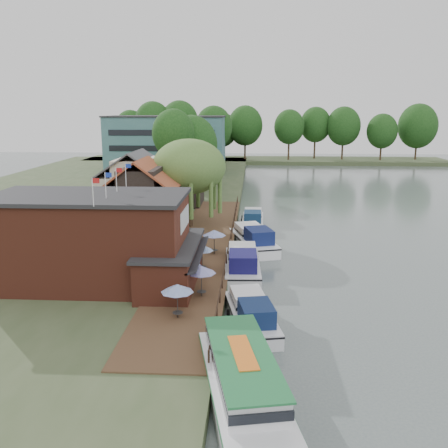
{
  "coord_description": "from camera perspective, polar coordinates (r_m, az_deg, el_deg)",
  "views": [
    {
      "loc": [
        -3.0,
        -38.76,
        14.84
      ],
      "look_at": [
        -6.0,
        12.0,
        3.0
      ],
      "focal_mm": 40.0,
      "sensor_mm": 36.0,
      "label": 1
    }
  ],
  "objects": [
    {
      "name": "umbrella_3",
      "position": [
        43.0,
        -2.51,
        -3.88
      ],
      "size": [
        1.98,
        1.98,
        2.38
      ],
      "primitive_type": null,
      "color": "navy",
      "rests_on": "quay_deck"
    },
    {
      "name": "umbrella_1",
      "position": [
        37.35,
        -2.6,
        -6.55
      ],
      "size": [
        2.22,
        2.22,
        2.38
      ],
      "primitive_type": null,
      "color": "navy",
      "rests_on": "quay_deck"
    },
    {
      "name": "cruiser_0",
      "position": [
        35.24,
        3.15,
        -9.78
      ],
      "size": [
        4.83,
        9.96,
        2.3
      ],
      "primitive_type": null,
      "rotation": [
        0.0,
        0.0,
        0.19
      ],
      "color": "silver",
      "rests_on": "ground"
    },
    {
      "name": "bank_tree_4",
      "position": [
        124.59,
        -2.07,
        9.5
      ],
      "size": [
        6.66,
        6.66,
        12.03
      ],
      "primitive_type": null,
      "color": "#143811",
      "rests_on": "land_bank"
    },
    {
      "name": "cottage_c",
      "position": [
        73.23,
        -5.31,
        5.53
      ],
      "size": [
        7.6,
        7.6,
        8.5
      ],
      "primitive_type": null,
      "color": "black",
      "rests_on": "land_bank"
    },
    {
      "name": "bank_tree_0",
      "position": [
        83.24,
        -5.76,
        8.26
      ],
      "size": [
        6.98,
        6.98,
        13.8
      ],
      "primitive_type": null,
      "color": "#143811",
      "rests_on": "land_bank"
    },
    {
      "name": "cottage_a",
      "position": [
        54.95,
        -9.3,
        2.88
      ],
      "size": [
        8.6,
        7.6,
        8.5
      ],
      "primitive_type": null,
      "color": "black",
      "rests_on": "land_bank"
    },
    {
      "name": "umbrella_2",
      "position": [
        39.19,
        -4.31,
        -5.61
      ],
      "size": [
        2.36,
        2.36,
        2.38
      ],
      "primitive_type": null,
      "color": "navy",
      "rests_on": "quay_deck"
    },
    {
      "name": "tour_boat",
      "position": [
        26.3,
        2.39,
        -17.65
      ],
      "size": [
        6.11,
        13.3,
        2.8
      ],
      "primitive_type": null,
      "rotation": [
        0.0,
        0.0,
        0.2
      ],
      "color": "silver",
      "rests_on": "ground"
    },
    {
      "name": "cruiser_2",
      "position": [
        53.94,
        3.38,
        -1.43
      ],
      "size": [
        6.39,
        11.33,
        2.65
      ],
      "primitive_type": null,
      "rotation": [
        0.0,
        0.0,
        0.29
      ],
      "color": "white",
      "rests_on": "ground"
    },
    {
      "name": "pub",
      "position": [
        40.63,
        -12.45,
        -1.73
      ],
      "size": [
        20.0,
        11.0,
        7.3
      ],
      "primitive_type": null,
      "color": "maroon",
      "rests_on": "land_bank"
    },
    {
      "name": "cottage_b",
      "position": [
        65.24,
        -9.98,
        4.46
      ],
      "size": [
        9.6,
        8.6,
        8.5
      ],
      "primitive_type": null,
      "color": "beige",
      "rests_on": "land_bank"
    },
    {
      "name": "cruiser_3",
      "position": [
        64.01,
        3.31,
        0.73
      ],
      "size": [
        3.19,
        9.56,
        2.29
      ],
      "primitive_type": null,
      "rotation": [
        0.0,
        0.0,
        -0.01
      ],
      "color": "silver",
      "rests_on": "ground"
    },
    {
      "name": "land_bank",
      "position": [
        79.84,
        -16.46,
        2.22
      ],
      "size": [
        50.0,
        140.0,
        1.0
      ],
      "primitive_type": "cube",
      "color": "#384728",
      "rests_on": "ground"
    },
    {
      "name": "cruiser_1",
      "position": [
        45.56,
        2.13,
        -4.17
      ],
      "size": [
        3.87,
        10.83,
        2.63
      ],
      "primitive_type": null,
      "rotation": [
        0.0,
        0.0,
        0.04
      ],
      "color": "silver",
      "rests_on": "ground"
    },
    {
      "name": "umbrella_0",
      "position": [
        33.8,
        -5.34,
        -8.76
      ],
      "size": [
        2.22,
        2.22,
        2.38
      ],
      "primitive_type": null,
      "color": "#1C3F9C",
      "rests_on": "quay_deck"
    },
    {
      "name": "willow",
      "position": [
        58.88,
        -3.99,
        4.65
      ],
      "size": [
        8.6,
        8.6,
        10.43
      ],
      "primitive_type": null,
      "color": "#476B2D",
      "rests_on": "land_bank"
    },
    {
      "name": "swan",
      "position": [
        31.16,
        0.23,
        -14.88
      ],
      "size": [
        0.44,
        0.44,
        0.44
      ],
      "primitive_type": "sphere",
      "color": "white",
      "rests_on": "ground"
    },
    {
      "name": "bank_tree_1",
      "position": [
        87.75,
        -3.68,
        8.21
      ],
      "size": [
        8.89,
        8.89,
        12.76
      ],
      "primitive_type": null,
      "color": "#143811",
      "rests_on": "land_bank"
    },
    {
      "name": "bank_tree_3",
      "position": [
        116.16,
        -1.18,
        9.84
      ],
      "size": [
        8.44,
        8.44,
        14.44
      ],
      "primitive_type": null,
      "color": "#143811",
      "rests_on": "land_bank"
    },
    {
      "name": "hotel_block",
      "position": [
        110.67,
        -6.59,
        9.04
      ],
      "size": [
        25.4,
        12.4,
        12.3
      ],
      "primitive_type": null,
      "color": "#38666B",
      "rests_on": "land_bank"
    },
    {
      "name": "umbrella_4",
      "position": [
        47.99,
        -1.13,
        -2.06
      ],
      "size": [
        2.26,
        2.26,
        2.38
      ],
      "primitive_type": null,
      "color": "navy",
      "rests_on": "quay_deck"
    },
    {
      "name": "bank_tree_2",
      "position": [
        98.25,
        -4.57,
        8.52
      ],
      "size": [
        6.29,
        6.29,
        12.08
      ],
      "primitive_type": null,
      "color": "#143811",
      "rests_on": "land_bank"
    },
    {
      "name": "bank_tree_5",
      "position": [
        132.7,
        -2.63,
        9.54
      ],
      "size": [
        7.67,
        7.67,
        11.23
      ],
      "primitive_type": null,
      "color": "#143811",
      "rests_on": "land_bank"
    },
    {
      "name": "ground",
      "position": [
        41.61,
        7.36,
        -7.9
      ],
      "size": [
        260.0,
        260.0,
        0.0
      ],
      "primitive_type": "plane",
      "color": "#4C5857",
      "rests_on": "ground"
    },
    {
      "name": "quay_rail",
      "position": [
        51.09,
        0.68,
        -2.03
      ],
      "size": [
        0.2,
        49.0,
        1.0
      ],
      "primitive_type": null,
      "color": "black",
      "rests_on": "land_bank"
    },
    {
      "name": "quay_deck",
      "position": [
        50.92,
        -2.38,
        -2.62
      ],
      "size": [
        6.0,
        50.0,
        0.1
      ],
      "primitive_type": "cube",
      "color": "#47301E",
      "rests_on": "land_bank"
    }
  ]
}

